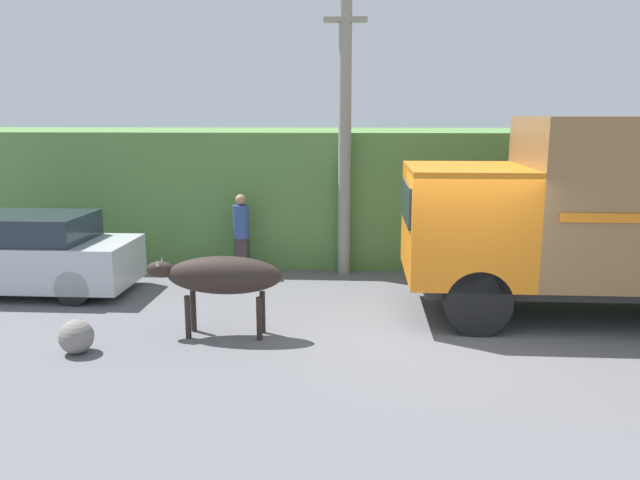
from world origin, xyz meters
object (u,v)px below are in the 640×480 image
object	(u,v)px
parked_suv	(26,255)
roadside_rock	(76,337)
pedestrian_on_hill	(241,231)
brown_cow	(222,276)
cargo_truck	(615,211)
utility_pole	(345,130)

from	to	relation	value
parked_suv	roadside_rock	distance (m)	3.91
roadside_rock	pedestrian_on_hill	bearing A→B (deg)	71.66
brown_cow	parked_suv	distance (m)	4.89
brown_cow	roadside_rock	world-z (taller)	brown_cow
cargo_truck	roadside_rock	bearing A→B (deg)	-163.19
cargo_truck	roadside_rock	world-z (taller)	cargo_truck
pedestrian_on_hill	utility_pole	distance (m)	3.11
cargo_truck	pedestrian_on_hill	bearing A→B (deg)	161.95
pedestrian_on_hill	roadside_rock	world-z (taller)	pedestrian_on_hill
pedestrian_on_hill	utility_pole	xyz separation A→B (m)	(2.22, 0.25, 2.16)
cargo_truck	pedestrian_on_hill	xyz separation A→B (m)	(-6.84, 2.48, -0.88)
pedestrian_on_hill	utility_pole	bearing A→B (deg)	-163.89
brown_cow	parked_suv	bearing A→B (deg)	164.34
cargo_truck	utility_pole	size ratio (longest dim) A/B	1.08
parked_suv	utility_pole	size ratio (longest dim) A/B	0.69
cargo_truck	brown_cow	distance (m)	6.63
cargo_truck	roadside_rock	size ratio (longest dim) A/B	13.06
utility_pole	brown_cow	bearing A→B (deg)	-113.78
roadside_rock	cargo_truck	bearing A→B (deg)	14.95
utility_pole	roadside_rock	size ratio (longest dim) A/B	12.07
pedestrian_on_hill	cargo_truck	bearing A→B (deg)	169.86
cargo_truck	pedestrian_on_hill	world-z (taller)	cargo_truck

